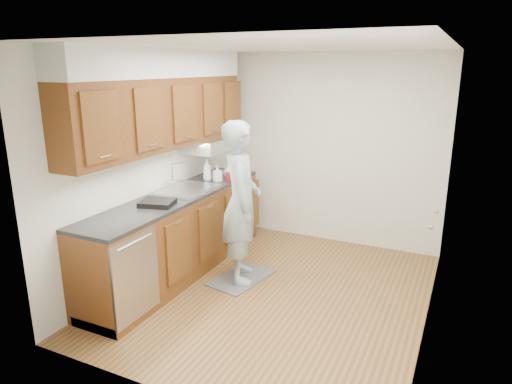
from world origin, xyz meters
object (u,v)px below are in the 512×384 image
Objects in this scene: soap_bottle_c at (228,171)px; dish_rack at (157,203)px; person at (241,192)px; soap_bottle_a at (207,169)px; soap_bottle_b at (217,173)px; soda_can at (228,177)px.

dish_rack is (-0.05, -1.41, -0.05)m from soap_bottle_c.
person is 6.05× the size of dish_rack.
person is 1.04m from soap_bottle_c.
person is at bearing 25.71° from dish_rack.
person reaches higher than soap_bottle_c.
soap_bottle_a is at bearing -116.09° from soap_bottle_c.
soap_bottle_b is at bearing -90.09° from soap_bottle_c.
soap_bottle_a is 0.84× the size of dish_rack.
person is 0.89m from dish_rack.
soap_bottle_c reaches higher than dish_rack.
soap_bottle_b is 0.60× the size of dish_rack.
soap_bottle_a reaches higher than soda_can.
soap_bottle_b is 1.15m from dish_rack.
dish_rack is at bearing -92.26° from soap_bottle_b.
person is 12.79× the size of soap_bottle_c.
soap_bottle_c is (0.14, 0.28, -0.06)m from soap_bottle_a.
soap_bottle_c is at bearing 63.91° from soap_bottle_a.
soap_bottle_a is at bearing 24.63° from person.
soap_bottle_a is 1.77× the size of soap_bottle_c.
soap_bottle_c is 0.47× the size of dish_rack.
soda_can is at bearing 65.25° from dish_rack.
soap_bottle_a is 0.30m from soda_can.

